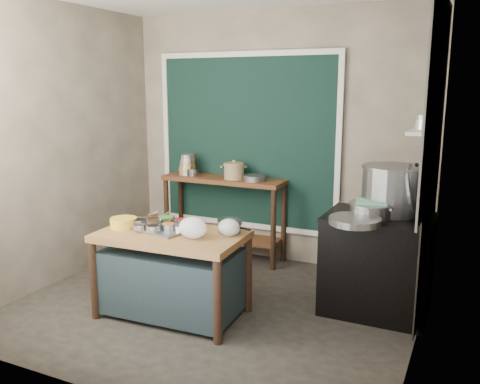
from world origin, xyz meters
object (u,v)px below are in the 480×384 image
at_px(prep_table, 172,274).
at_px(back_counter, 224,218).
at_px(ceramic_crock, 234,172).
at_px(stock_pot, 391,190).
at_px(steamer, 371,210).
at_px(condiment_tray, 162,228).
at_px(utensil_cup, 193,172).
at_px(yellow_basin, 124,223).
at_px(saucepan, 230,226).
at_px(stove_block, 377,265).

distance_m(prep_table, back_counter, 1.61).
xyz_separation_m(prep_table, back_counter, (-0.30, 1.58, 0.10)).
bearing_deg(back_counter, ceramic_crock, -8.37).
relative_size(stock_pot, steamer, 1.43).
xyz_separation_m(back_counter, condiment_tray, (0.17, -1.52, 0.29)).
height_order(prep_table, ceramic_crock, ceramic_crock).
relative_size(condiment_tray, utensil_cup, 3.77).
xyz_separation_m(yellow_basin, saucepan, (0.92, 0.26, 0.01)).
height_order(back_counter, stove_block, back_counter).
bearing_deg(prep_table, utensil_cup, 111.21).
bearing_deg(utensil_cup, condiment_tray, -69.62).
height_order(saucepan, steamer, steamer).
height_order(yellow_basin, steamer, steamer).
distance_m(stove_block, steamer, 0.53).
distance_m(prep_table, stock_pot, 2.05).
distance_m(saucepan, stock_pot, 1.45).
height_order(stock_pot, steamer, stock_pot).
relative_size(ceramic_crock, steamer, 0.64).
height_order(stove_block, steamer, steamer).
bearing_deg(back_counter, stove_block, -21.02).
distance_m(back_counter, utensil_cup, 0.64).
bearing_deg(stock_pot, ceramic_crock, 162.18).
bearing_deg(yellow_basin, stove_block, 23.35).
bearing_deg(condiment_tray, yellow_basin, -163.78).
height_order(utensil_cup, steamer, utensil_cup).
bearing_deg(stove_block, stock_pot, 63.41).
relative_size(prep_table, ceramic_crock, 5.15).
bearing_deg(stove_block, utensil_cup, 163.44).
height_order(prep_table, yellow_basin, yellow_basin).
xyz_separation_m(ceramic_crock, stock_pot, (1.82, -0.58, 0.06)).
bearing_deg(prep_table, stove_block, 25.25).
height_order(yellow_basin, utensil_cup, utensil_cup).
height_order(stove_block, ceramic_crock, ceramic_crock).
bearing_deg(steamer, prep_table, -153.39).
relative_size(prep_table, stove_block, 1.39).
bearing_deg(stove_block, yellow_basin, -156.65).
bearing_deg(prep_table, condiment_tray, 154.33).
height_order(prep_table, condiment_tray, condiment_tray).
bearing_deg(yellow_basin, saucepan, 15.71).
bearing_deg(prep_table, saucepan, 22.92).
relative_size(condiment_tray, saucepan, 2.47).
bearing_deg(back_counter, prep_table, -79.12).
xyz_separation_m(saucepan, stock_pot, (1.21, 0.76, 0.28)).
bearing_deg(yellow_basin, condiment_tray, 16.22).
relative_size(yellow_basin, utensil_cup, 1.69).
xyz_separation_m(utensil_cup, steamer, (2.21, -0.76, -0.05)).
height_order(utensil_cup, stock_pot, stock_pot).
relative_size(yellow_basin, steamer, 0.62).
xyz_separation_m(yellow_basin, stock_pot, (2.13, 1.02, 0.30)).
height_order(condiment_tray, utensil_cup, utensil_cup).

